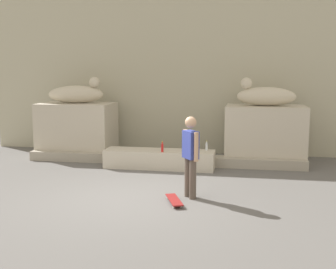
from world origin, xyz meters
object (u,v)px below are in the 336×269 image
(bottle_red, at_px, (162,148))
(statue_reclining_left, at_px, (77,94))
(statue_reclining_right, at_px, (265,96))
(skateboard, at_px, (174,200))
(bottle_clear, at_px, (207,147))
(skater, at_px, (191,153))

(bottle_red, bearing_deg, statue_reclining_left, 153.38)
(statue_reclining_right, distance_m, bottle_red, 3.24)
(skateboard, distance_m, bottle_clear, 3.24)
(statue_reclining_left, height_order, bottle_red, statue_reclining_left)
(bottle_red, bearing_deg, bottle_clear, 22.33)
(skateboard, bearing_deg, statue_reclining_right, -45.08)
(statue_reclining_left, bearing_deg, skateboard, -63.25)
(statue_reclining_left, height_order, bottle_clear, statue_reclining_left)
(skater, height_order, bottle_clear, skater)
(statue_reclining_right, height_order, bottle_clear, statue_reclining_right)
(skater, relative_size, bottle_clear, 6.59)
(skateboard, relative_size, bottle_red, 2.92)
(bottle_clear, bearing_deg, skateboard, -96.00)
(statue_reclining_right, bearing_deg, skater, 67.53)
(statue_reclining_right, xyz_separation_m, skater, (-1.57, -3.73, -0.96))
(bottle_clear, bearing_deg, skater, -91.52)
(skater, distance_m, skateboard, 0.99)
(statue_reclining_left, xyz_separation_m, bottle_clear, (3.96, -0.98, -1.30))
(bottle_clear, bearing_deg, statue_reclining_right, 32.86)
(skateboard, bearing_deg, skater, -52.65)
(skater, relative_size, bottle_red, 5.95)
(bottle_clear, bearing_deg, bottle_red, -157.67)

